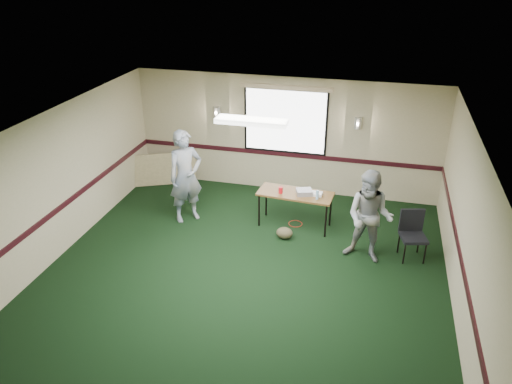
% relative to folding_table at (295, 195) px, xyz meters
% --- Properties ---
extents(ground, '(8.00, 8.00, 0.00)m').
position_rel_folding_table_xyz_m(ground, '(-0.56, -2.33, -0.70)').
color(ground, black).
rests_on(ground, ground).
extents(room_shell, '(8.00, 8.02, 8.00)m').
position_rel_folding_table_xyz_m(room_shell, '(-0.56, -0.21, 0.88)').
color(room_shell, tan).
rests_on(room_shell, ground).
extents(folding_table, '(1.55, 0.72, 0.75)m').
position_rel_folding_table_xyz_m(folding_table, '(0.00, 0.00, 0.00)').
color(folding_table, '#533A17').
rests_on(folding_table, ground).
extents(projector, '(0.37, 0.34, 0.10)m').
position_rel_folding_table_xyz_m(projector, '(0.18, -0.02, 0.11)').
color(projector, gray).
rests_on(projector, folding_table).
extents(game_console, '(0.23, 0.19, 0.06)m').
position_rel_folding_table_xyz_m(game_console, '(0.43, 0.01, 0.08)').
color(game_console, white).
rests_on(game_console, folding_table).
extents(red_cup, '(0.08, 0.08, 0.13)m').
position_rel_folding_table_xyz_m(red_cup, '(-0.29, -0.08, 0.12)').
color(red_cup, red).
rests_on(red_cup, folding_table).
extents(water_bottle, '(0.06, 0.06, 0.19)m').
position_rel_folding_table_xyz_m(water_bottle, '(0.46, -0.17, 0.15)').
color(water_bottle, '#85B7DA').
rests_on(water_bottle, folding_table).
extents(duffel_bag, '(0.35, 0.28, 0.23)m').
position_rel_folding_table_xyz_m(duffel_bag, '(-0.10, -0.54, -0.58)').
color(duffel_bag, '#444127').
rests_on(duffel_bag, ground).
extents(cable_coil, '(0.35, 0.35, 0.01)m').
position_rel_folding_table_xyz_m(cable_coil, '(0.01, 0.06, -0.69)').
color(cable_coil, red).
rests_on(cable_coil, ground).
extents(folded_table, '(1.44, 0.82, 0.76)m').
position_rel_folding_table_xyz_m(folded_table, '(-3.43, 1.27, -0.32)').
color(folded_table, '#9D8F61').
rests_on(folded_table, ground).
extents(conference_chair, '(0.55, 0.56, 0.92)m').
position_rel_folding_table_xyz_m(conference_chair, '(2.29, -0.57, -0.16)').
color(conference_chair, black).
rests_on(conference_chair, ground).
extents(person_left, '(0.84, 0.84, 1.97)m').
position_rel_folding_table_xyz_m(person_left, '(-2.25, -0.26, 0.29)').
color(person_left, '#38517C').
rests_on(person_left, ground).
extents(person_right, '(0.98, 0.83, 1.76)m').
position_rel_folding_table_xyz_m(person_right, '(1.50, -0.89, 0.18)').
color(person_right, '#7086AE').
rests_on(person_right, ground).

